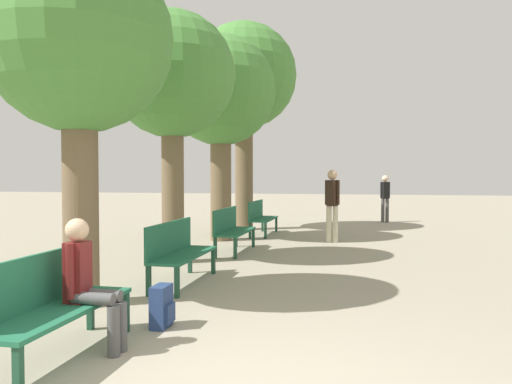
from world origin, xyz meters
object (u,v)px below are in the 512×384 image
(bench_row_0, at_px, (51,299))
(pedestrian_mid, at_px, (385,195))
(bench_row_2, at_px, (231,227))
(bench_row_3, at_px, (260,215))
(tree_row_3, at_px, (244,79))
(tree_row_1, at_px, (172,78))
(pedestrian_near, at_px, (332,201))
(backpack, at_px, (162,307))
(person_seated, at_px, (89,280))
(tree_row_2, at_px, (221,93))
(bench_row_1, at_px, (178,248))
(tree_row_0, at_px, (79,45))

(bench_row_0, distance_m, pedestrian_mid, 14.38)
(bench_row_2, height_order, bench_row_3, same)
(bench_row_0, distance_m, tree_row_3, 11.41)
(bench_row_3, relative_size, pedestrian_mid, 1.08)
(tree_row_1, bearing_deg, bench_row_2, 62.28)
(tree_row_3, relative_size, pedestrian_near, 3.51)
(tree_row_1, xyz_separation_m, backpack, (1.36, -3.80, -3.21))
(bench_row_2, bearing_deg, person_seated, -87.73)
(tree_row_3, distance_m, person_seated, 11.17)
(tree_row_2, xyz_separation_m, tree_row_3, (0.00, 2.54, 0.85))
(bench_row_1, xyz_separation_m, bench_row_3, (0.00, 6.28, 0.00))
(bench_row_3, bearing_deg, backpack, -85.81)
(tree_row_1, xyz_separation_m, pedestrian_near, (2.76, 3.45, -2.42))
(bench_row_1, distance_m, tree_row_1, 3.45)
(person_seated, distance_m, pedestrian_near, 8.28)
(backpack, xyz_separation_m, pedestrian_near, (1.40, 7.25, 0.79))
(backpack, bearing_deg, bench_row_3, 94.19)
(tree_row_3, distance_m, pedestrian_mid, 6.46)
(bench_row_1, bearing_deg, tree_row_3, 95.67)
(bench_row_1, distance_m, tree_row_3, 8.55)
(tree_row_3, height_order, backpack, tree_row_3)
(bench_row_0, height_order, person_seated, person_seated)
(person_seated, bearing_deg, backpack, 65.78)
(tree_row_0, xyz_separation_m, tree_row_1, (-0.00, 3.13, 0.17))
(bench_row_0, relative_size, bench_row_2, 1.00)
(tree_row_3, xyz_separation_m, pedestrian_mid, (4.27, 3.27, -3.59))
(bench_row_0, distance_m, tree_row_0, 3.31)
(bench_row_2, xyz_separation_m, tree_row_0, (-0.75, -4.55, 2.72))
(tree_row_0, relative_size, tree_row_1, 0.96)
(bench_row_3, height_order, tree_row_3, tree_row_3)
(bench_row_1, height_order, person_seated, person_seated)
(pedestrian_near, bearing_deg, tree_row_1, -128.67)
(tree_row_2, bearing_deg, tree_row_1, -90.00)
(tree_row_3, bearing_deg, bench_row_1, -84.33)
(tree_row_0, xyz_separation_m, tree_row_2, (0.00, 6.39, 0.42))
(bench_row_3, bearing_deg, tree_row_2, -119.88)
(bench_row_1, xyz_separation_m, bench_row_2, (0.00, 3.14, 0.00))
(tree_row_3, distance_m, backpack, 10.61)
(bench_row_2, distance_m, person_seated, 6.06)
(bench_row_1, bearing_deg, bench_row_3, 90.00)
(bench_row_2, bearing_deg, tree_row_1, -117.72)
(tree_row_0, bearing_deg, backpack, -26.38)
(bench_row_0, height_order, tree_row_1, tree_row_1)
(bench_row_3, relative_size, tree_row_1, 0.38)
(bench_row_1, height_order, backpack, bench_row_1)
(backpack, bearing_deg, bench_row_0, -120.06)
(bench_row_3, bearing_deg, tree_row_0, -95.54)
(pedestrian_mid, bearing_deg, bench_row_3, -128.00)
(bench_row_1, relative_size, tree_row_1, 0.38)
(bench_row_2, height_order, tree_row_2, tree_row_2)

